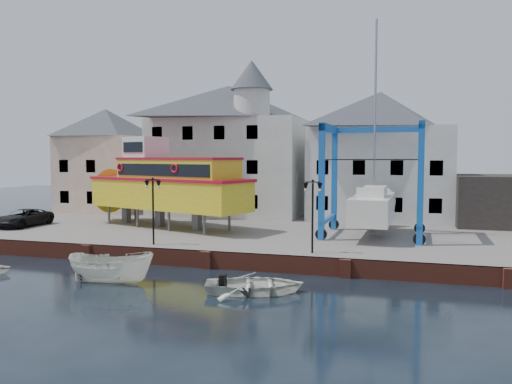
# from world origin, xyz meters

# --- Properties ---
(ground) EXTENTS (140.00, 140.00, 0.00)m
(ground) POSITION_xyz_m (0.00, 0.00, 0.00)
(ground) COLOR black
(ground) RESTS_ON ground
(hardstanding) EXTENTS (44.00, 22.00, 1.00)m
(hardstanding) POSITION_xyz_m (0.00, 11.00, 0.50)
(hardstanding) COLOR #625853
(hardstanding) RESTS_ON ground
(quay_wall) EXTENTS (44.00, 0.47, 1.00)m
(quay_wall) POSITION_xyz_m (-0.00, 0.10, 0.50)
(quay_wall) COLOR brown
(quay_wall) RESTS_ON ground
(building_pink) EXTENTS (8.00, 7.00, 10.30)m
(building_pink) POSITION_xyz_m (-18.00, 18.00, 6.15)
(building_pink) COLOR #B89D8F
(building_pink) RESTS_ON hardstanding
(building_white_main) EXTENTS (14.00, 8.30, 14.00)m
(building_white_main) POSITION_xyz_m (-4.87, 18.39, 7.34)
(building_white_main) COLOR silver
(building_white_main) RESTS_ON hardstanding
(building_white_right) EXTENTS (12.00, 8.00, 11.20)m
(building_white_right) POSITION_xyz_m (9.00, 19.00, 6.60)
(building_white_right) COLOR silver
(building_white_right) RESTS_ON hardstanding
(shed_dark) EXTENTS (8.00, 7.00, 4.00)m
(shed_dark) POSITION_xyz_m (19.00, 17.00, 3.00)
(shed_dark) COLOR black
(shed_dark) RESTS_ON hardstanding
(lamp_post_left) EXTENTS (1.12, 0.32, 4.20)m
(lamp_post_left) POSITION_xyz_m (-4.00, 1.20, 4.17)
(lamp_post_left) COLOR black
(lamp_post_left) RESTS_ON hardstanding
(lamp_post_right) EXTENTS (1.12, 0.32, 4.20)m
(lamp_post_right) POSITION_xyz_m (6.00, 1.20, 4.17)
(lamp_post_right) COLOR black
(lamp_post_right) RESTS_ON hardstanding
(tour_boat) EXTENTS (16.56, 9.10, 7.06)m
(tour_boat) POSITION_xyz_m (-7.41, 8.78, 4.33)
(tour_boat) COLOR #59595E
(tour_boat) RESTS_ON hardstanding
(travel_lift) EXTENTS (7.12, 9.89, 14.81)m
(travel_lift) POSITION_xyz_m (9.03, 9.08, 3.46)
(travel_lift) COLOR blue
(travel_lift) RESTS_ON hardstanding
(van) EXTENTS (2.29, 4.90, 1.36)m
(van) POSITION_xyz_m (-17.72, 5.80, 1.68)
(van) COLOR black
(van) RESTS_ON hardstanding
(motorboat_a) EXTENTS (4.79, 2.20, 1.79)m
(motorboat_a) POSITION_xyz_m (-3.47, -4.46, 0.00)
(motorboat_a) COLOR silver
(motorboat_a) RESTS_ON ground
(motorboat_b) EXTENTS (5.48, 4.56, 0.98)m
(motorboat_b) POSITION_xyz_m (4.13, -4.20, 0.00)
(motorboat_b) COLOR silver
(motorboat_b) RESTS_ON ground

